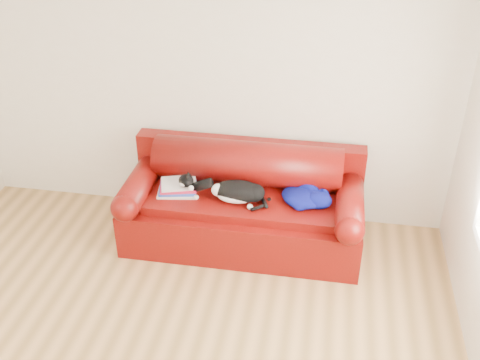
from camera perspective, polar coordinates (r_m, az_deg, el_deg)
The scene contains 7 objects.
ground at distance 4.25m, azimuth -9.26°, elevation -17.50°, with size 4.50×4.50×0.00m, color brown.
room_shell at distance 3.19m, azimuth -9.55°, elevation 2.63°, with size 4.52×4.02×2.61m.
sofa_base at distance 5.09m, azimuth 0.28°, elevation -4.00°, with size 2.10×0.90×0.50m.
sofa_back at distance 5.13m, azimuth 0.74°, elevation 0.33°, with size 2.10×1.01×0.88m.
book_stack at distance 4.99m, azimuth -6.31°, elevation -0.73°, with size 0.37×0.31×0.10m.
cat at distance 4.82m, azimuth -0.24°, elevation -1.24°, with size 0.63×0.27×0.23m.
blanket at distance 4.84m, azimuth 6.69°, elevation -1.70°, with size 0.45×0.36×0.13m.
Camera 1 is at (1.12, -2.62, 3.16)m, focal length 42.00 mm.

